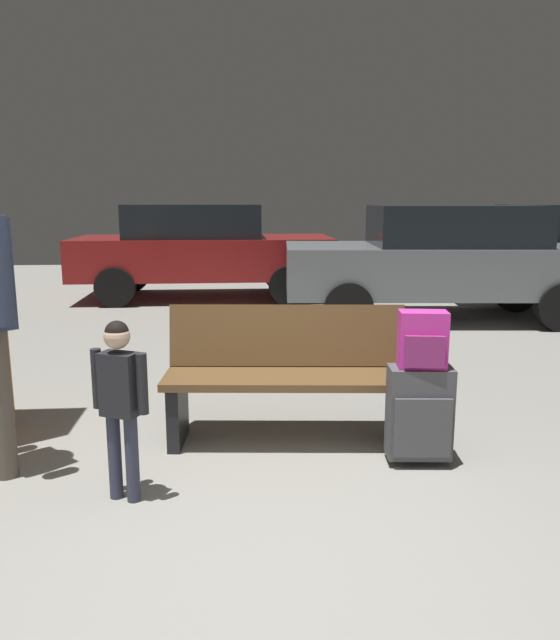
# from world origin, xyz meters

# --- Properties ---
(ground_plane) EXTENTS (18.00, 18.00, 0.10)m
(ground_plane) POSITION_xyz_m (0.00, 4.00, -0.05)
(ground_plane) COLOR gray
(bench) EXTENTS (1.64, 0.66, 0.89)m
(bench) POSITION_xyz_m (0.22, 1.47, 0.44)
(bench) COLOR brown
(bench) RESTS_ON ground_plane
(suitcase) EXTENTS (0.40, 0.26, 0.60)m
(suitcase) POSITION_xyz_m (0.99, 1.02, 0.32)
(suitcase) COLOR #4C4C51
(suitcase) RESTS_ON ground_plane
(backpack_bright) EXTENTS (0.30, 0.22, 0.34)m
(backpack_bright) POSITION_xyz_m (0.99, 1.02, 0.77)
(backpack_bright) COLOR #D833A5
(backpack_bright) RESTS_ON suitcase
(child) EXTENTS (0.31, 0.24, 0.98)m
(child) POSITION_xyz_m (-0.72, 0.69, 0.60)
(child) COLOR #33384C
(child) RESTS_ON ground_plane
(parked_car_near) EXTENTS (4.22, 2.05, 1.51)m
(parked_car_near) POSITION_xyz_m (2.68, 5.55, 0.81)
(parked_car_near) COLOR slate
(parked_car_near) RESTS_ON ground_plane
(parked_car_far) EXTENTS (4.11, 1.81, 1.51)m
(parked_car_far) POSITION_xyz_m (-0.63, 7.59, 0.81)
(parked_car_far) COLOR maroon
(parked_car_far) RESTS_ON ground_plane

